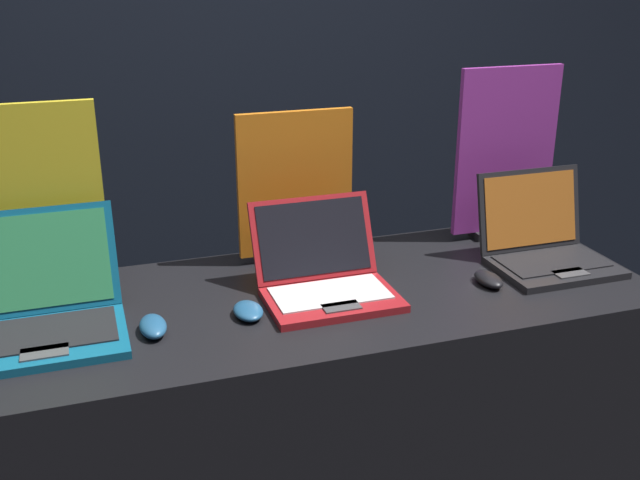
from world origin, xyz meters
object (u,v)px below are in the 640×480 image
(promo_stand_middle, at_px, (295,191))
(laptop_middle, at_px, (325,275))
(laptop_front, at_px, (43,308))
(promo_stand_front, at_px, (34,209))
(mouse_front, at_px, (153,326))
(promo_stand_back, at_px, (505,157))
(mouse_middle, at_px, (248,311))
(mouse_back, at_px, (488,279))
(laptop_back, at_px, (545,244))

(promo_stand_middle, bearing_deg, laptop_middle, -90.00)
(laptop_front, distance_m, promo_stand_front, 0.27)
(laptop_front, bearing_deg, promo_stand_middle, 20.26)
(laptop_middle, bearing_deg, promo_stand_middle, 90.00)
(mouse_front, bearing_deg, promo_stand_back, 16.01)
(promo_stand_middle, distance_m, promo_stand_back, 0.67)
(laptop_middle, distance_m, promo_stand_middle, 0.30)
(promo_stand_front, xyz_separation_m, laptop_middle, (0.70, -0.21, -0.19))
(mouse_front, bearing_deg, laptop_front, 160.79)
(mouse_middle, bearing_deg, mouse_back, -1.61)
(promo_stand_middle, relative_size, mouse_back, 3.96)
(promo_stand_middle, height_order, mouse_back, promo_stand_middle)
(mouse_back, bearing_deg, mouse_front, 179.74)
(mouse_front, height_order, laptop_middle, laptop_middle)
(mouse_back, xyz_separation_m, promo_stand_back, (0.23, 0.33, 0.24))
(promo_stand_front, bearing_deg, laptop_front, -90.00)
(promo_stand_front, distance_m, mouse_back, 1.20)
(promo_stand_front, distance_m, laptop_middle, 0.75)
(mouse_front, relative_size, mouse_middle, 1.07)
(mouse_front, relative_size, promo_stand_middle, 0.27)
(promo_stand_middle, relative_size, laptop_back, 1.31)
(mouse_front, relative_size, promo_stand_back, 0.22)
(mouse_back, bearing_deg, promo_stand_middle, 141.92)
(laptop_front, relative_size, mouse_front, 3.09)
(promo_stand_front, xyz_separation_m, laptop_back, (1.37, -0.21, -0.19))
(mouse_front, distance_m, promo_stand_front, 0.44)
(laptop_back, bearing_deg, promo_stand_front, 171.34)
(laptop_front, relative_size, laptop_middle, 1.08)
(promo_stand_front, height_order, promo_stand_back, promo_stand_back)
(laptop_middle, distance_m, laptop_back, 0.67)
(mouse_front, xyz_separation_m, laptop_middle, (0.46, 0.08, 0.04))
(laptop_front, bearing_deg, mouse_back, -4.43)
(mouse_middle, bearing_deg, laptop_back, 4.16)
(promo_stand_back, bearing_deg, mouse_back, -124.89)
(laptop_front, height_order, promo_stand_back, promo_stand_back)
(laptop_front, relative_size, mouse_back, 3.30)
(mouse_middle, height_order, promo_stand_middle, promo_stand_middle)
(promo_stand_front, relative_size, promo_stand_back, 0.96)
(promo_stand_middle, xyz_separation_m, promo_stand_back, (0.67, -0.02, 0.05))
(mouse_middle, bearing_deg, promo_stand_middle, 55.83)
(laptop_middle, bearing_deg, laptop_front, 179.72)
(mouse_middle, xyz_separation_m, promo_stand_back, (0.89, 0.31, 0.24))
(promo_stand_middle, bearing_deg, laptop_front, -159.74)
(mouse_middle, distance_m, laptop_back, 0.90)
(mouse_front, height_order, promo_stand_front, promo_stand_front)
(mouse_middle, xyz_separation_m, mouse_back, (0.66, -0.02, 0.00))
(laptop_back, distance_m, promo_stand_back, 0.31)
(promo_stand_front, bearing_deg, mouse_front, -49.94)
(mouse_middle, relative_size, promo_stand_middle, 0.25)
(promo_stand_middle, bearing_deg, mouse_back, -38.08)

